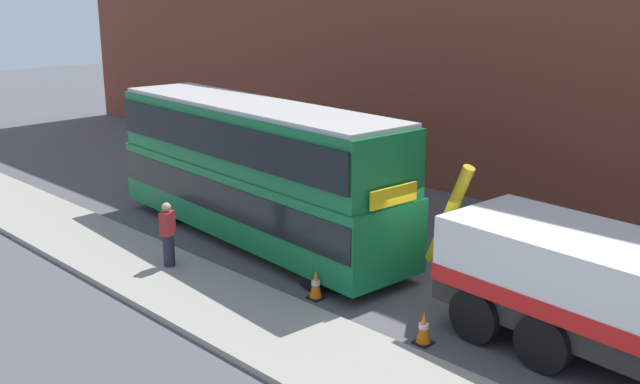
# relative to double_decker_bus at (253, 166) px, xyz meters

# --- Properties ---
(ground_plane) EXTENTS (120.00, 120.00, 0.00)m
(ground_plane) POSITION_rel_double_decker_bus_xyz_m (6.25, 0.58, -2.23)
(ground_plane) COLOR #4C4C51
(near_kerb) EXTENTS (60.00, 2.80, 0.15)m
(near_kerb) POSITION_rel_double_decker_bus_xyz_m (6.25, -3.62, -2.16)
(near_kerb) COLOR gray
(near_kerb) RESTS_ON ground_plane
(double_decker_bus) EXTENTS (11.17, 3.35, 4.06)m
(double_decker_bus) POSITION_rel_double_decker_bus_xyz_m (0.00, 0.00, 0.00)
(double_decker_bus) COLOR #146B38
(double_decker_bus) RESTS_ON ground_plane
(pedestrian_onlooker) EXTENTS (0.42, 0.48, 1.71)m
(pedestrian_onlooker) POSITION_rel_double_decker_bus_xyz_m (0.29, -3.15, -1.25)
(pedestrian_onlooker) COLOR #232333
(pedestrian_onlooker) RESTS_ON near_kerb
(traffic_cone_near_bus) EXTENTS (0.36, 0.36, 0.72)m
(traffic_cone_near_bus) POSITION_rel_double_decker_bus_xyz_m (4.24, -1.68, -1.89)
(traffic_cone_near_bus) COLOR orange
(traffic_cone_near_bus) RESTS_ON ground_plane
(traffic_cone_midway) EXTENTS (0.36, 0.36, 0.72)m
(traffic_cone_midway) POSITION_rel_double_decker_bus_xyz_m (7.44, -1.71, -1.89)
(traffic_cone_midway) COLOR orange
(traffic_cone_midway) RESTS_ON ground_plane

